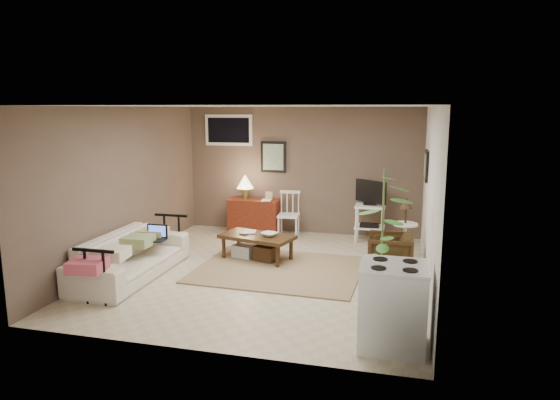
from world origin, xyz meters
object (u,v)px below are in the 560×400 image
(spindle_chair, at_px, (289,215))
(side_table, at_px, (405,222))
(tv_stand, at_px, (370,209))
(sofa, at_px, (131,249))
(potted_plant, at_px, (382,233))
(stove, at_px, (393,306))
(red_console, at_px, (253,212))
(coffee_table, at_px, (257,245))
(armchair, at_px, (390,252))

(spindle_chair, relative_size, side_table, 0.82)
(tv_stand, bearing_deg, sofa, -138.47)
(sofa, bearing_deg, tv_stand, -48.47)
(potted_plant, relative_size, stove, 1.95)
(side_table, distance_m, stove, 2.95)
(spindle_chair, xyz_separation_m, side_table, (2.12, -1.10, 0.24))
(red_console, relative_size, stove, 1.29)
(tv_stand, bearing_deg, side_table, -60.55)
(coffee_table, xyz_separation_m, spindle_chair, (0.15, 1.58, 0.16))
(stove, bearing_deg, potted_plant, 99.19)
(red_console, height_order, potted_plant, potted_plant)
(tv_stand, distance_m, stove, 4.07)
(coffee_table, height_order, sofa, sofa)
(sofa, height_order, tv_stand, tv_stand)
(potted_plant, bearing_deg, red_console, 129.79)
(coffee_table, xyz_separation_m, tv_stand, (1.64, 1.57, 0.35))
(potted_plant, xyz_separation_m, stove, (0.17, -1.08, -0.47))
(sofa, xyz_separation_m, red_console, (0.91, 2.93, -0.02))
(red_console, bearing_deg, coffee_table, -71.10)
(potted_plant, height_order, stove, potted_plant)
(spindle_chair, relative_size, tv_stand, 0.76)
(tv_stand, xyz_separation_m, stove, (0.52, -4.03, -0.16))
(stove, bearing_deg, spindle_chair, 116.58)
(coffee_table, distance_m, tv_stand, 2.30)
(coffee_table, height_order, tv_stand, tv_stand)
(potted_plant, bearing_deg, sofa, 177.15)
(coffee_table, xyz_separation_m, armchair, (2.06, -0.14, 0.08))
(coffee_table, relative_size, potted_plant, 0.74)
(coffee_table, bearing_deg, potted_plant, -34.77)
(stove, bearing_deg, coffee_table, 131.35)
(armchair, relative_size, stove, 0.74)
(spindle_chair, distance_m, stove, 4.52)
(spindle_chair, bearing_deg, sofa, -120.50)
(potted_plant, distance_m, stove, 1.19)
(sofa, relative_size, tv_stand, 1.89)
(spindle_chair, distance_m, potted_plant, 3.53)
(side_table, bearing_deg, coffee_table, -168.21)
(red_console, distance_m, spindle_chair, 0.75)
(coffee_table, xyz_separation_m, side_table, (2.26, 0.47, 0.40))
(spindle_chair, relative_size, potted_plant, 0.50)
(stove, bearing_deg, red_console, 123.40)
(side_table, bearing_deg, sofa, -155.86)
(red_console, xyz_separation_m, tv_stand, (2.23, -0.15, 0.20))
(spindle_chair, distance_m, tv_stand, 1.51)
(coffee_table, height_order, stove, stove)
(coffee_table, distance_m, red_console, 1.82)
(red_console, distance_m, tv_stand, 2.25)
(tv_stand, xyz_separation_m, side_table, (0.62, -1.10, 0.05))
(coffee_table, bearing_deg, tv_stand, 43.64)
(red_console, height_order, tv_stand, red_console)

